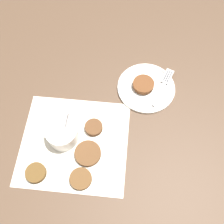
{
  "coord_description": "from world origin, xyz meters",
  "views": [
    {
      "loc": [
        -0.11,
        0.29,
        0.83
      ],
      "look_at": [
        -0.11,
        -0.11,
        0.02
      ],
      "focal_mm": 42.0,
      "sensor_mm": 36.0,
      "label": 1
    }
  ],
  "objects_px": {
    "sauce_bowl": "(62,134)",
    "fritter_on_plate": "(143,84)",
    "serving_plate": "(146,87)",
    "fork": "(164,83)"
  },
  "relations": [
    {
      "from": "fritter_on_plate",
      "to": "fork",
      "type": "xyz_separation_m",
      "value": [
        -0.08,
        -0.01,
        -0.01
      ]
    },
    {
      "from": "fritter_on_plate",
      "to": "serving_plate",
      "type": "bearing_deg",
      "value": 169.93
    },
    {
      "from": "sauce_bowl",
      "to": "serving_plate",
      "type": "bearing_deg",
      "value": -146.03
    },
    {
      "from": "fork",
      "to": "fritter_on_plate",
      "type": "bearing_deg",
      "value": 7.32
    },
    {
      "from": "serving_plate",
      "to": "fork",
      "type": "xyz_separation_m",
      "value": [
        -0.07,
        -0.01,
        0.01
      ]
    },
    {
      "from": "sauce_bowl",
      "to": "fritter_on_plate",
      "type": "height_order",
      "value": "sauce_bowl"
    },
    {
      "from": "sauce_bowl",
      "to": "serving_plate",
      "type": "relative_size",
      "value": 0.61
    },
    {
      "from": "sauce_bowl",
      "to": "fork",
      "type": "relative_size",
      "value": 0.81
    },
    {
      "from": "sauce_bowl",
      "to": "fork",
      "type": "xyz_separation_m",
      "value": [
        -0.35,
        -0.2,
        -0.01
      ]
    },
    {
      "from": "sauce_bowl",
      "to": "serving_plate",
      "type": "height_order",
      "value": "sauce_bowl"
    }
  ]
}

